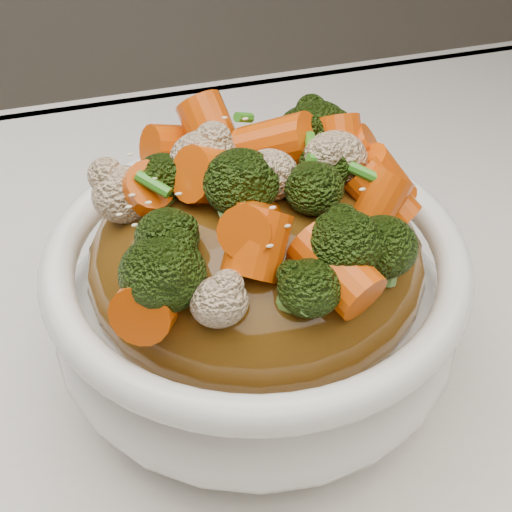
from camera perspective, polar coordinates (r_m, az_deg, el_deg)
name	(u,v)px	position (r m, az deg, el deg)	size (l,w,h in m)	color
tablecloth	(252,433)	(0.45, -0.31, -14.01)	(1.20, 0.80, 0.04)	silver
bowl	(256,301)	(0.43, 0.00, -3.63)	(0.24, 0.24, 0.09)	white
sauce_base	(256,260)	(0.40, 0.00, -0.35)	(0.19, 0.19, 0.10)	#59370F
carrots	(256,158)	(0.36, 0.00, 7.81)	(0.19, 0.19, 0.06)	#D44C06
broccoli	(256,160)	(0.36, 0.00, 7.67)	(0.19, 0.19, 0.05)	black
cauliflower	(256,164)	(0.36, 0.00, 7.38)	(0.19, 0.19, 0.04)	beige
scallions	(256,157)	(0.36, 0.00, 7.96)	(0.14, 0.14, 0.02)	#33831E
sesame_seeds	(256,157)	(0.36, 0.00, 7.96)	(0.17, 0.17, 0.01)	beige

